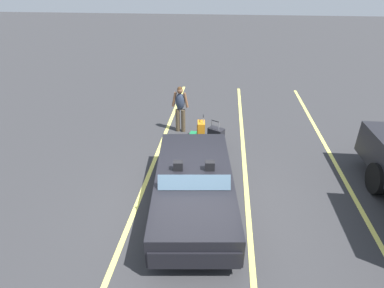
% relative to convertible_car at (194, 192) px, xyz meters
% --- Properties ---
extents(ground_plane, '(80.00, 80.00, 0.00)m').
position_rel_convertible_car_xyz_m(ground_plane, '(-0.21, -0.02, -0.59)').
color(ground_plane, '#333335').
extents(lot_line_near, '(18.00, 0.12, 0.01)m').
position_rel_convertible_car_xyz_m(lot_line_near, '(-0.21, -1.42, -0.59)').
color(lot_line_near, '#EAE066').
rests_on(lot_line_near, ground_plane).
extents(lot_line_mid, '(18.00, 0.12, 0.01)m').
position_rel_convertible_car_xyz_m(lot_line_mid, '(-0.21, 1.28, -0.59)').
color(lot_line_mid, '#EAE066').
rests_on(lot_line_mid, ground_plane).
extents(lot_line_far, '(18.00, 0.12, 0.01)m').
position_rel_convertible_car_xyz_m(lot_line_far, '(-0.21, 3.98, -0.59)').
color(lot_line_far, '#EAE066').
rests_on(lot_line_far, ground_plane).
extents(convertible_car, '(4.30, 2.18, 1.24)m').
position_rel_convertible_car_xyz_m(convertible_car, '(0.00, 0.00, 0.00)').
color(convertible_car, black).
rests_on(convertible_car, ground_plane).
extents(suitcase_large_black, '(0.48, 0.56, 1.03)m').
position_rel_convertible_car_xyz_m(suitcase_large_black, '(-3.10, 0.39, -0.22)').
color(suitcase_large_black, black).
rests_on(suitcase_large_black, ground_plane).
extents(suitcase_medium_bright, '(0.42, 0.30, 0.85)m').
position_rel_convertible_car_xyz_m(suitcase_medium_bright, '(-3.78, -0.14, -0.28)').
color(suitcase_medium_bright, orange).
rests_on(suitcase_medium_bright, ground_plane).
extents(suitcase_small_carryon, '(0.37, 0.26, 0.50)m').
position_rel_convertible_car_xyz_m(suitcase_small_carryon, '(-3.16, -0.35, -0.34)').
color(suitcase_small_carryon, '#19723F').
rests_on(suitcase_small_carryon, ground_plane).
extents(traveler_person, '(0.25, 0.61, 1.65)m').
position_rel_convertible_car_xyz_m(traveler_person, '(-4.28, -0.91, 0.34)').
color(traveler_person, '#4C3F2D').
rests_on(traveler_person, ground_plane).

